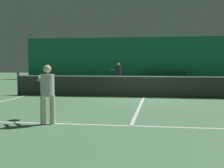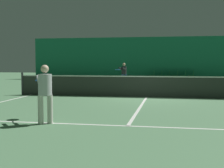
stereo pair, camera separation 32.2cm
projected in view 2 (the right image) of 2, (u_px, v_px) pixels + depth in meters
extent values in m
plane|color=#56845B|center=(147.00, 97.00, 13.90)|extent=(60.00, 60.00, 0.00)
cube|color=#196B4C|center=(158.00, 58.00, 27.41)|extent=(23.00, 0.12, 3.78)
cube|color=white|center=(157.00, 81.00, 25.57)|extent=(11.00, 0.10, 0.00)
cube|color=white|center=(154.00, 86.00, 20.18)|extent=(8.25, 0.10, 0.00)
cube|color=white|center=(128.00, 126.00, 7.62)|extent=(8.25, 0.10, 0.00)
cube|color=white|center=(31.00, 95.00, 14.90)|extent=(0.10, 23.80, 0.00)
cube|color=white|center=(147.00, 97.00, 13.90)|extent=(0.10, 12.80, 0.00)
cube|color=#2D332D|center=(147.00, 87.00, 13.87)|extent=(11.90, 0.02, 0.95)
cube|color=white|center=(147.00, 77.00, 13.84)|extent=(11.90, 0.02, 0.05)
cylinder|color=#333338|center=(22.00, 84.00, 14.94)|extent=(0.10, 0.10, 1.07)
cylinder|color=beige|center=(41.00, 110.00, 7.85)|extent=(0.19, 0.19, 0.73)
cylinder|color=beige|center=(50.00, 109.00, 7.92)|extent=(0.19, 0.19, 0.73)
cylinder|color=#B7B7BC|center=(45.00, 85.00, 7.84)|extent=(0.47, 0.47, 0.53)
sphere|color=beige|center=(45.00, 69.00, 7.81)|extent=(0.20, 0.20, 0.20)
cylinder|color=#B7B7BC|center=(38.00, 79.00, 8.01)|extent=(0.32, 0.48, 0.21)
cylinder|color=#B7B7BC|center=(49.00, 79.00, 8.10)|extent=(0.32, 0.48, 0.21)
cylinder|color=black|center=(42.00, 81.00, 8.43)|extent=(0.17, 0.28, 0.03)
torus|color=#1951B2|center=(41.00, 80.00, 8.72)|extent=(0.45, 0.45, 0.03)
cylinder|color=silver|center=(41.00, 80.00, 8.72)|extent=(0.38, 0.38, 0.00)
cylinder|color=navy|center=(125.00, 79.00, 21.61)|extent=(0.18, 0.18, 0.74)
cylinder|color=navy|center=(122.00, 79.00, 21.72)|extent=(0.18, 0.18, 0.74)
cylinder|color=#232328|center=(124.00, 70.00, 21.62)|extent=(0.44, 0.44, 0.53)
sphere|color=#DBAD89|center=(124.00, 64.00, 21.59)|extent=(0.20, 0.20, 0.20)
cylinder|color=#232328|center=(124.00, 69.00, 21.34)|extent=(0.25, 0.51, 0.21)
cylinder|color=#232328|center=(121.00, 69.00, 21.47)|extent=(0.25, 0.51, 0.21)
cylinder|color=black|center=(120.00, 70.00, 21.06)|extent=(0.13, 0.30, 0.03)
torus|color=#1951B2|center=(118.00, 70.00, 20.80)|extent=(0.42, 0.42, 0.03)
cylinder|color=silver|center=(118.00, 70.00, 20.80)|extent=(0.35, 0.35, 0.00)
cylinder|color=brown|center=(150.00, 78.00, 27.31)|extent=(0.03, 0.03, 0.39)
cylinder|color=brown|center=(149.00, 78.00, 26.94)|extent=(0.03, 0.03, 0.39)
cylinder|color=brown|center=(154.00, 78.00, 27.24)|extent=(0.03, 0.03, 0.39)
cylinder|color=brown|center=(154.00, 78.00, 26.87)|extent=(0.03, 0.03, 0.39)
cube|color=#196B38|center=(152.00, 75.00, 27.07)|extent=(0.44, 0.44, 0.05)
cube|color=#196B38|center=(154.00, 73.00, 27.02)|extent=(0.04, 0.44, 0.40)
cylinder|color=brown|center=(157.00, 78.00, 27.19)|extent=(0.03, 0.03, 0.39)
cylinder|color=brown|center=(157.00, 78.00, 26.82)|extent=(0.03, 0.03, 0.39)
cylinder|color=brown|center=(162.00, 78.00, 27.12)|extent=(0.03, 0.03, 0.39)
cylinder|color=brown|center=(162.00, 78.00, 26.75)|extent=(0.03, 0.03, 0.39)
cube|color=#196B38|center=(159.00, 75.00, 26.95)|extent=(0.44, 0.44, 0.05)
cube|color=#196B38|center=(162.00, 73.00, 26.90)|extent=(0.04, 0.44, 0.40)
cylinder|color=brown|center=(165.00, 78.00, 27.07)|extent=(0.03, 0.03, 0.39)
cylinder|color=brown|center=(165.00, 78.00, 26.70)|extent=(0.03, 0.03, 0.39)
cylinder|color=brown|center=(169.00, 78.00, 27.00)|extent=(0.03, 0.03, 0.39)
cylinder|color=brown|center=(169.00, 78.00, 26.63)|extent=(0.03, 0.03, 0.39)
cube|color=#196B38|center=(167.00, 76.00, 26.83)|extent=(0.44, 0.44, 0.05)
cube|color=#196B38|center=(170.00, 73.00, 26.78)|extent=(0.04, 0.44, 0.40)
cylinder|color=brown|center=(173.00, 78.00, 26.95)|extent=(0.03, 0.03, 0.39)
cylinder|color=brown|center=(173.00, 78.00, 26.58)|extent=(0.03, 0.03, 0.39)
cylinder|color=brown|center=(177.00, 78.00, 26.88)|extent=(0.03, 0.03, 0.39)
cylinder|color=brown|center=(177.00, 78.00, 26.51)|extent=(0.03, 0.03, 0.39)
cube|color=#196B38|center=(175.00, 76.00, 26.71)|extent=(0.44, 0.44, 0.05)
cube|color=#196B38|center=(178.00, 73.00, 26.66)|extent=(0.04, 0.44, 0.40)
cylinder|color=brown|center=(181.00, 78.00, 26.83)|extent=(0.03, 0.03, 0.39)
cylinder|color=brown|center=(181.00, 78.00, 26.45)|extent=(0.03, 0.03, 0.39)
cylinder|color=brown|center=(185.00, 78.00, 26.76)|extent=(0.03, 0.03, 0.39)
cylinder|color=brown|center=(185.00, 78.00, 26.39)|extent=(0.03, 0.03, 0.39)
cube|color=#196B38|center=(183.00, 76.00, 26.59)|extent=(0.44, 0.44, 0.05)
cube|color=#196B38|center=(186.00, 73.00, 26.54)|extent=(0.04, 0.44, 0.40)
cylinder|color=brown|center=(189.00, 78.00, 26.71)|extent=(0.03, 0.03, 0.39)
cylinder|color=brown|center=(189.00, 78.00, 26.33)|extent=(0.03, 0.03, 0.39)
cylinder|color=brown|center=(193.00, 78.00, 26.64)|extent=(0.03, 0.03, 0.39)
cylinder|color=brown|center=(194.00, 78.00, 26.26)|extent=(0.03, 0.03, 0.39)
cube|color=#196B38|center=(191.00, 76.00, 26.47)|extent=(0.44, 0.44, 0.05)
cube|color=#196B38|center=(194.00, 73.00, 26.42)|extent=(0.04, 0.44, 0.40)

